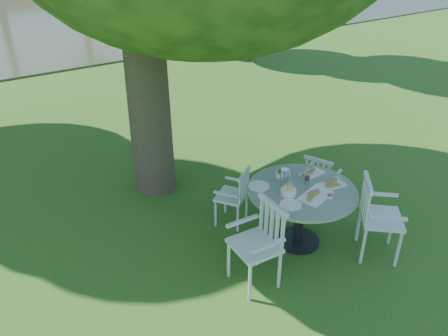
{
  "coord_description": "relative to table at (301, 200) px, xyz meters",
  "views": [
    {
      "loc": [
        -2.94,
        -3.84,
        3.54
      ],
      "look_at": [
        0.0,
        0.2,
        0.85
      ],
      "focal_mm": 35.0,
      "sensor_mm": 36.0,
      "label": 1
    }
  ],
  "objects": [
    {
      "name": "tableware",
      "position": [
        -0.05,
        0.08,
        0.2
      ],
      "size": [
        1.13,
        0.88,
        0.21
      ],
      "color": "white",
      "rests_on": "table"
    },
    {
      "name": "chair_nw",
      "position": [
        -0.38,
        0.8,
        -0.16
      ],
      "size": [
        0.55,
        0.54,
        0.81
      ],
      "rotation": [
        0.0,
        0.0,
        -2.58
      ],
      "color": "silver",
      "rests_on": "ground"
    },
    {
      "name": "chair_sw",
      "position": [
        -0.84,
        -0.24,
        -0.05
      ],
      "size": [
        0.52,
        0.55,
        1.0
      ],
      "rotation": [
        0.0,
        0.0,
        -1.67
      ],
      "color": "silver",
      "rests_on": "ground"
    },
    {
      "name": "ground",
      "position": [
        -0.51,
        0.72,
        -0.63
      ],
      "size": [
        140.0,
        140.0,
        0.0
      ],
      "primitive_type": "plane",
      "color": "#19410D",
      "rests_on": "ground"
    },
    {
      "name": "table",
      "position": [
        0.0,
        0.0,
        0.0
      ],
      "size": [
        1.34,
        1.34,
        0.79
      ],
      "color": "black",
      "rests_on": "ground"
    },
    {
      "name": "chair_ne",
      "position": [
        0.78,
        0.41,
        -0.14
      ],
      "size": [
        0.51,
        0.53,
        0.84
      ],
      "rotation": [
        0.0,
        0.0,
        -4.38
      ],
      "color": "silver",
      "rests_on": "ground"
    },
    {
      "name": "chair_se",
      "position": [
        0.55,
        -0.66,
        -0.04
      ],
      "size": [
        0.7,
        0.7,
        1.02
      ],
      "rotation": [
        0.0,
        0.0,
        0.79
      ],
      "color": "silver",
      "rests_on": "ground"
    }
  ]
}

